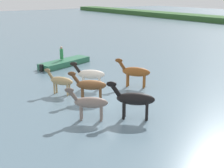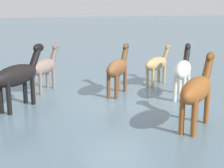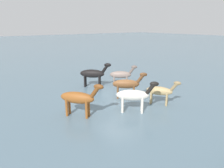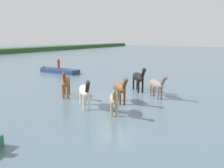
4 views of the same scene
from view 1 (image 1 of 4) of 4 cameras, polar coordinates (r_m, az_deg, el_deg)
name	(u,v)px [view 1 (image 1 of 4)]	position (r m, az deg, el deg)	size (l,w,h in m)	color
ground_plane	(99,100)	(19.37, -2.52, -3.10)	(187.07, 187.07, 0.00)	slate
horse_pinto_flank	(61,81)	(20.54, -9.64, 0.57)	(2.00, 1.44, 1.68)	tan
horse_lead	(134,99)	(16.32, 4.12, -2.81)	(2.14, 2.18, 2.05)	black
horse_dark_mare	(89,103)	(16.21, -4.25, -3.50)	(1.73, 2.03, 1.80)	gray
horse_mid_herd	(90,74)	(21.39, -4.16, 1.82)	(1.92, 2.12, 1.93)	silver
horse_gray_outer	(90,85)	(19.03, -4.17, -0.19)	(1.85, 2.10, 1.88)	brown
horse_rear_stallion	(135,72)	(21.87, 4.30, 2.30)	(2.29, 1.91, 2.02)	brown
boat_skiff_near	(65,64)	(28.71, -8.88, 3.80)	(2.95, 5.52, 0.76)	#2D6B4C
person_boatman_standing	(62,53)	(28.49, -9.45, 5.69)	(0.32, 0.32, 1.19)	#338C4C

